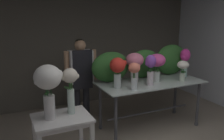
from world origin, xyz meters
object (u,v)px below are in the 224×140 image
(vase_rosy_roses, at_px, (135,63))
(vase_coral_peonies, at_px, (134,73))
(vase_cream_lisianthus_tall, at_px, (70,85))
(vase_magenta_hydrangea, at_px, (185,60))
(vase_scarlet_lilies, at_px, (118,69))
(display_table_glass, at_px, (150,90))
(vase_violet_snapdragons, at_px, (151,68))
(vase_white_roses_tall, at_px, (48,83))
(vase_ivory_freesia, at_px, (183,68))
(florist, at_px, (81,73))
(side_table_white, at_px, (62,124))
(vase_fuchsia_anemones, at_px, (157,63))

(vase_rosy_roses, height_order, vase_coral_peonies, vase_rosy_roses)
(vase_rosy_roses, relative_size, vase_cream_lisianthus_tall, 0.85)
(vase_magenta_hydrangea, height_order, vase_scarlet_lilies, vase_magenta_hydrangea)
(display_table_glass, relative_size, vase_cream_lisianthus_tall, 3.05)
(vase_violet_snapdragons, height_order, vase_white_roses_tall, vase_white_roses_tall)
(vase_ivory_freesia, bearing_deg, florist, 150.16)
(side_table_white, xyz_separation_m, vase_violet_snapdragons, (1.56, 0.36, 0.52))
(vase_white_roses_tall, bearing_deg, display_table_glass, 16.08)
(display_table_glass, distance_m, vase_coral_peonies, 0.69)
(display_table_glass, relative_size, vase_white_roses_tall, 2.70)
(display_table_glass, xyz_separation_m, vase_violet_snapdragons, (-0.13, -0.16, 0.43))
(side_table_white, relative_size, vase_white_roses_tall, 1.07)
(vase_fuchsia_anemones, bearing_deg, vase_magenta_hydrangea, 4.61)
(florist, relative_size, vase_cream_lisianthus_tall, 2.60)
(vase_violet_snapdragons, height_order, vase_fuchsia_anemones, vase_violet_snapdragons)
(display_table_glass, relative_size, vase_fuchsia_anemones, 3.81)
(vase_magenta_hydrangea, relative_size, vase_rosy_roses, 1.02)
(vase_rosy_roses, xyz_separation_m, vase_ivory_freesia, (0.81, -0.27, -0.10))
(vase_violet_snapdragons, relative_size, vase_ivory_freesia, 1.40)
(vase_violet_snapdragons, distance_m, vase_scarlet_lilies, 0.55)
(side_table_white, relative_size, vase_violet_snapdragons, 1.45)
(florist, xyz_separation_m, vase_violet_snapdragons, (0.90, -0.87, 0.18))
(vase_scarlet_lilies, bearing_deg, display_table_glass, 4.88)
(display_table_glass, relative_size, vase_ivory_freesia, 5.13)
(vase_cream_lisianthus_tall, bearing_deg, vase_scarlet_lilies, 25.20)
(display_table_glass, distance_m, vase_ivory_freesia, 0.67)
(side_table_white, xyz_separation_m, vase_coral_peonies, (1.19, 0.26, 0.50))
(vase_magenta_hydrangea, height_order, vase_white_roses_tall, vase_white_roses_tall)
(side_table_white, xyz_separation_m, vase_scarlet_lilies, (1.02, 0.47, 0.53))
(vase_ivory_freesia, height_order, vase_fuchsia_anemones, vase_fuchsia_anemones)
(vase_magenta_hydrangea, xyz_separation_m, vase_cream_lisianthus_tall, (-2.31, -0.51, -0.05))
(side_table_white, height_order, vase_ivory_freesia, vase_ivory_freesia)
(vase_violet_snapdragons, bearing_deg, vase_fuchsia_anemones, 34.09)
(vase_magenta_hydrangea, relative_size, vase_coral_peonies, 1.23)
(vase_violet_snapdragons, bearing_deg, vase_coral_peonies, -163.94)
(display_table_glass, bearing_deg, florist, 145.56)
(vase_violet_snapdragons, bearing_deg, side_table_white, -166.92)
(vase_scarlet_lilies, xyz_separation_m, vase_coral_peonies, (0.18, -0.21, -0.04))
(vase_scarlet_lilies, distance_m, vase_coral_peonies, 0.28)
(florist, bearing_deg, vase_rosy_roses, -39.65)
(vase_rosy_roses, bearing_deg, vase_scarlet_lilies, -159.68)
(vase_magenta_hydrangea, relative_size, vase_cream_lisianthus_tall, 0.87)
(vase_rosy_roses, bearing_deg, vase_violet_snapdragons, -58.08)
(vase_ivory_freesia, height_order, vase_cream_lisianthus_tall, vase_cream_lisianthus_tall)
(display_table_glass, xyz_separation_m, side_table_white, (-1.68, -0.53, -0.08))
(display_table_glass, relative_size, vase_violet_snapdragons, 3.65)
(vase_ivory_freesia, distance_m, vase_fuchsia_anemones, 0.47)
(vase_white_roses_tall, distance_m, vase_cream_lisianthus_tall, 0.29)
(side_table_white, height_order, florist, florist)
(vase_magenta_hydrangea, bearing_deg, display_table_glass, -176.65)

